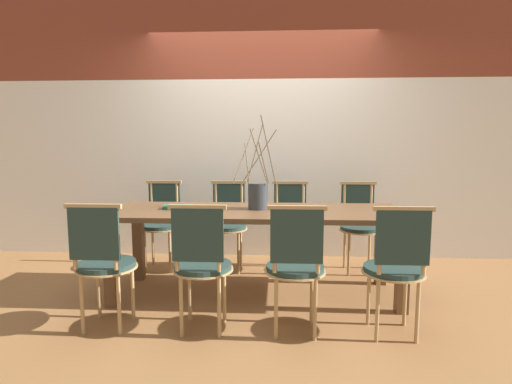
# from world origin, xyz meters

# --- Properties ---
(ground_plane) EXTENTS (16.00, 16.00, 0.00)m
(ground_plane) POSITION_xyz_m (0.00, 0.00, 0.00)
(ground_plane) COLOR olive
(wall_rear) EXTENTS (12.00, 0.06, 3.20)m
(wall_rear) POSITION_xyz_m (0.00, 1.24, 1.60)
(wall_rear) COLOR white
(wall_rear) RESTS_ON ground_plane
(dining_table) EXTENTS (2.46, 0.84, 0.73)m
(dining_table) POSITION_xyz_m (0.00, 0.00, 0.64)
(dining_table) COLOR brown
(dining_table) RESTS_ON ground_plane
(chair_near_leftend) EXTENTS (0.41, 0.41, 0.90)m
(chair_near_leftend) POSITION_xyz_m (-1.00, -0.71, 0.50)
(chair_near_leftend) COLOR #233833
(chair_near_leftend) RESTS_ON ground_plane
(chair_near_left) EXTENTS (0.41, 0.41, 0.90)m
(chair_near_left) POSITION_xyz_m (-0.33, -0.71, 0.50)
(chair_near_left) COLOR #233833
(chair_near_left) RESTS_ON ground_plane
(chair_near_center) EXTENTS (0.41, 0.41, 0.90)m
(chair_near_center) POSITION_xyz_m (0.30, -0.71, 0.50)
(chair_near_center) COLOR #233833
(chair_near_center) RESTS_ON ground_plane
(chair_near_right) EXTENTS (0.41, 0.41, 0.90)m
(chair_near_right) POSITION_xyz_m (0.96, -0.71, 0.50)
(chair_near_right) COLOR #233833
(chair_near_right) RESTS_ON ground_plane
(chair_far_leftend) EXTENTS (0.41, 0.41, 0.90)m
(chair_far_leftend) POSITION_xyz_m (-1.02, 0.71, 0.50)
(chair_far_leftend) COLOR #233833
(chair_far_leftend) RESTS_ON ground_plane
(chair_far_left) EXTENTS (0.41, 0.41, 0.90)m
(chair_far_left) POSITION_xyz_m (-0.33, 0.71, 0.50)
(chair_far_left) COLOR #233833
(chair_far_left) RESTS_ON ground_plane
(chair_far_center) EXTENTS (0.41, 0.41, 0.90)m
(chair_far_center) POSITION_xyz_m (0.31, 0.71, 0.50)
(chair_far_center) COLOR #233833
(chair_far_center) RESTS_ON ground_plane
(chair_far_right) EXTENTS (0.41, 0.41, 0.90)m
(chair_far_right) POSITION_xyz_m (1.00, 0.71, 0.50)
(chair_far_right) COLOR #233833
(chair_far_right) RESTS_ON ground_plane
(vase_centerpiece) EXTENTS (0.37, 0.36, 0.78)m
(vase_centerpiece) POSITION_xyz_m (0.01, 0.04, 0.86)
(vase_centerpiece) COLOR #33383D
(vase_centerpiece) RESTS_ON dining_table
(book_stack) EXTENTS (0.24, 0.17, 0.03)m
(book_stack) POSITION_xyz_m (-0.67, 0.02, 0.75)
(book_stack) COLOR #1E6B4C
(book_stack) RESTS_ON dining_table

